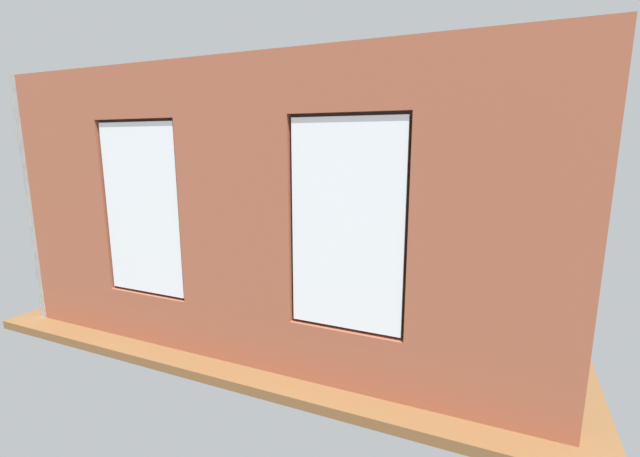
{
  "coord_description": "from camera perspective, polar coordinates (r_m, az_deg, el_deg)",
  "views": [
    {
      "loc": [
        -2.42,
        5.9,
        2.22
      ],
      "look_at": [
        0.01,
        0.4,
        1.03
      ],
      "focal_mm": 24.0,
      "sensor_mm": 36.0,
      "label": 1
    }
  ],
  "objects": [
    {
      "name": "ground_plane",
      "position": [
        6.77,
        1.44,
        -8.4
      ],
      "size": [
        6.71,
        5.7,
        0.1
      ],
      "primitive_type": "cube",
      "color": "brown"
    },
    {
      "name": "brick_wall_with_windows",
      "position": [
        4.26,
        -11.23,
        1.06
      ],
      "size": [
        6.11,
        0.3,
        3.01
      ],
      "color": "#9E5138",
      "rests_on": "ground_plane"
    },
    {
      "name": "white_wall_right",
      "position": [
        7.9,
        -19.78,
        5.37
      ],
      "size": [
        0.1,
        4.7,
        3.01
      ],
      "primitive_type": "cube",
      "color": "silver",
      "rests_on": "ground_plane"
    },
    {
      "name": "couch_by_window",
      "position": [
        5.36,
        -11.21,
        -9.68
      ],
      "size": [
        2.0,
        0.87,
        0.8
      ],
      "color": "black",
      "rests_on": "ground_plane"
    },
    {
      "name": "couch_left",
      "position": [
        5.59,
        21.99,
        -9.41
      ],
      "size": [
        1.01,
        1.95,
        0.8
      ],
      "rotation": [
        0.0,
        0.0,
        1.5
      ],
      "color": "black",
      "rests_on": "ground_plane"
    },
    {
      "name": "coffee_table",
      "position": [
        6.76,
        1.67,
        -4.69
      ],
      "size": [
        1.43,
        0.8,
        0.42
      ],
      "color": "tan",
      "rests_on": "ground_plane"
    },
    {
      "name": "cup_ceramic",
      "position": [
        6.88,
        0.61,
        -3.49
      ],
      "size": [
        0.09,
        0.09,
        0.11
      ],
      "primitive_type": "cylinder",
      "color": "#33567F",
      "rests_on": "coffee_table"
    },
    {
      "name": "remote_silver",
      "position": [
        6.8,
        -2.07,
        -4.06
      ],
      "size": [
        0.17,
        0.14,
        0.02
      ],
      "primitive_type": "cube",
      "rotation": [
        0.0,
        0.0,
        5.35
      ],
      "color": "#B2B2B7",
      "rests_on": "coffee_table"
    },
    {
      "name": "remote_black",
      "position": [
        6.73,
        5.23,
        -4.25
      ],
      "size": [
        0.18,
        0.1,
        0.02
      ],
      "primitive_type": "cube",
      "rotation": [
        0.0,
        0.0,
        1.89
      ],
      "color": "black",
      "rests_on": "coffee_table"
    },
    {
      "name": "remote_gray",
      "position": [
        6.59,
        2.14,
        -4.55
      ],
      "size": [
        0.09,
        0.18,
        0.02
      ],
      "primitive_type": "cube",
      "rotation": [
        0.0,
        0.0,
        3.4
      ],
      "color": "#59595B",
      "rests_on": "coffee_table"
    },
    {
      "name": "media_console",
      "position": [
        8.35,
        -14.91,
        -2.79
      ],
      "size": [
        1.09,
        0.42,
        0.51
      ],
      "primitive_type": "cube",
      "color": "black",
      "rests_on": "ground_plane"
    },
    {
      "name": "tv_flatscreen",
      "position": [
        8.24,
        -15.1,
        1.13
      ],
      "size": [
        0.98,
        0.2,
        0.65
      ],
      "color": "black",
      "rests_on": "media_console"
    },
    {
      "name": "papasan_chair",
      "position": [
        8.12,
        6.61,
        -1.45
      ],
      "size": [
        1.15,
        1.15,
        0.71
      ],
      "color": "olive",
      "rests_on": "ground_plane"
    },
    {
      "name": "potted_plant_by_left_couch",
      "position": [
        6.92,
        19.17,
        -4.72
      ],
      "size": [
        0.29,
        0.29,
        0.59
      ],
      "color": "brown",
      "rests_on": "ground_plane"
    },
    {
      "name": "potted_plant_near_tv",
      "position": [
        7.19,
        -16.52,
        -2.57
      ],
      "size": [
        0.77,
        0.81,
        1.16
      ],
      "color": "#9E5638",
      "rests_on": "ground_plane"
    },
    {
      "name": "potted_plant_foreground_right",
      "position": [
        9.22,
        -8.13,
        1.21
      ],
      "size": [
        1.02,
        0.94,
        1.24
      ],
      "color": "brown",
      "rests_on": "ground_plane"
    },
    {
      "name": "potted_plant_corner_near_left",
      "position": [
        7.96,
        23.81,
        -2.9
      ],
      "size": [
        0.85,
        0.72,
        1.09
      ],
      "color": "gray",
      "rests_on": "ground_plane"
    },
    {
      "name": "potted_plant_between_couches",
      "position": [
        4.61,
        3.99,
        -6.78
      ],
      "size": [
        0.78,
        0.78,
        1.21
      ],
      "color": "beige",
      "rests_on": "ground_plane"
    },
    {
      "name": "potted_plant_corner_far_left",
      "position": [
        4.28,
        23.66,
        -11.53
      ],
      "size": [
        0.56,
        0.56,
        1.03
      ],
      "color": "beige",
      "rests_on": "ground_plane"
    }
  ]
}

